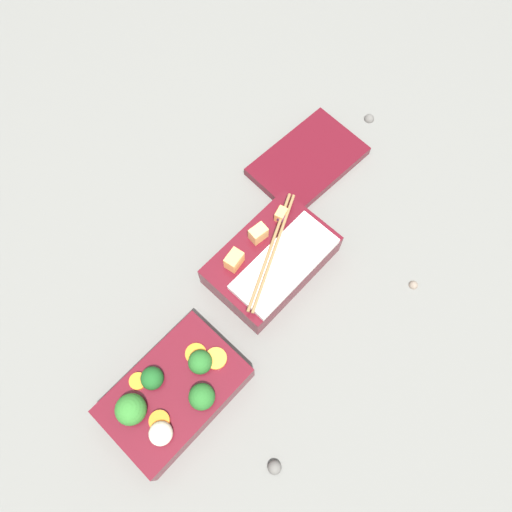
# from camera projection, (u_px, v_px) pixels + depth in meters

# --- Properties ---
(ground_plane) EXTENTS (3.00, 3.00, 0.00)m
(ground_plane) POSITION_uv_depth(u_px,v_px,m) (234.00, 319.00, 0.80)
(ground_plane) COLOR slate
(bento_tray_vegetable) EXTENTS (0.20, 0.13, 0.08)m
(bento_tray_vegetable) POSITION_uv_depth(u_px,v_px,m) (173.00, 394.00, 0.72)
(bento_tray_vegetable) COLOR #510F19
(bento_tray_vegetable) RESTS_ON ground_plane
(bento_tray_rice) EXTENTS (0.20, 0.13, 0.08)m
(bento_tray_rice) POSITION_uv_depth(u_px,v_px,m) (272.00, 260.00, 0.81)
(bento_tray_rice) COLOR #510F19
(bento_tray_rice) RESTS_ON ground_plane
(bento_lid) EXTENTS (0.20, 0.14, 0.02)m
(bento_lid) POSITION_uv_depth(u_px,v_px,m) (308.00, 161.00, 0.90)
(bento_lid) COLOR #510F19
(bento_lid) RESTS_ON ground_plane
(pebble_0) EXTENTS (0.02, 0.02, 0.02)m
(pebble_0) POSITION_uv_depth(u_px,v_px,m) (275.00, 467.00, 0.71)
(pebble_0) COLOR #595651
(pebble_0) RESTS_ON ground_plane
(pebble_1) EXTENTS (0.02, 0.02, 0.02)m
(pebble_1) POSITION_uv_depth(u_px,v_px,m) (414.00, 284.00, 0.82)
(pebble_1) COLOR #7A6B5B
(pebble_1) RESTS_ON ground_plane
(pebble_2) EXTENTS (0.02, 0.02, 0.02)m
(pebble_2) POSITION_uv_depth(u_px,v_px,m) (369.00, 118.00, 0.95)
(pebble_2) COLOR #595651
(pebble_2) RESTS_ON ground_plane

